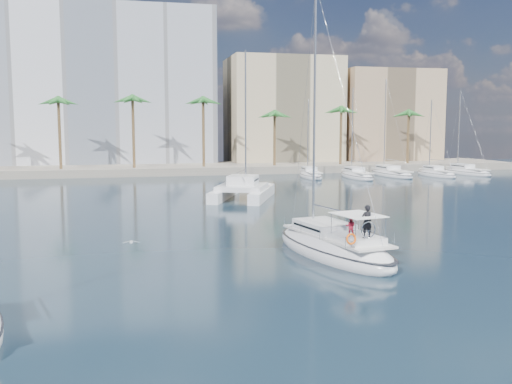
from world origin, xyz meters
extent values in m
plane|color=black|center=(0.00, 0.00, 0.00)|extent=(160.00, 160.00, 0.00)
cube|color=gray|center=(0.00, 61.00, 0.60)|extent=(120.00, 14.00, 1.20)
cube|color=silver|center=(-12.00, 73.00, 14.00)|extent=(42.00, 16.00, 28.00)
cube|color=tan|center=(22.00, 70.00, 10.00)|extent=(20.00, 14.00, 20.00)
cube|color=tan|center=(42.00, 68.00, 9.00)|extent=(18.00, 12.00, 18.00)
cylinder|color=brown|center=(0.00, 57.00, 5.25)|extent=(0.44, 0.44, 10.50)
sphere|color=#266828|center=(0.00, 57.00, 10.50)|extent=(3.60, 3.60, 3.60)
cylinder|color=brown|center=(34.00, 57.00, 5.25)|extent=(0.44, 0.44, 10.50)
sphere|color=#266828|center=(34.00, 57.00, 10.50)|extent=(3.60, 3.60, 3.60)
ellipsoid|color=white|center=(5.39, -1.34, 0.35)|extent=(5.89, 11.98, 2.38)
ellipsoid|color=black|center=(5.39, -1.34, 0.69)|extent=(5.94, 12.09, 0.18)
cube|color=silver|center=(5.43, -1.55, 1.25)|extent=(4.28, 8.96, 0.12)
cube|color=silver|center=(5.17, -0.26, 1.61)|extent=(3.16, 4.17, 0.60)
cube|color=black|center=(5.17, -0.26, 1.63)|extent=(3.09, 3.74, 0.14)
cylinder|color=#B7BABF|center=(4.90, 1.04, 8.84)|extent=(0.15, 0.15, 15.05)
cylinder|color=#B7BABF|center=(5.37, -1.23, 2.81)|extent=(1.04, 4.56, 0.11)
cube|color=silver|center=(5.88, -3.72, 1.49)|extent=(2.71, 3.25, 0.36)
cube|color=white|center=(5.90, -3.82, 2.86)|extent=(2.71, 3.25, 0.04)
torus|color=silver|center=(6.10, -4.80, 2.16)|extent=(0.95, 0.25, 0.96)
torus|color=#F75B0D|center=(4.81, -5.51, 1.86)|extent=(0.66, 0.32, 0.64)
imported|color=black|center=(6.11, -4.55, 2.59)|extent=(0.74, 0.56, 1.84)
imported|color=maroon|center=(5.42, -3.91, 2.24)|extent=(0.68, 0.63, 1.13)
cube|color=white|center=(3.50, 26.70, 0.55)|extent=(5.22, 10.32, 1.10)
cube|color=white|center=(7.32, 25.10, 0.55)|extent=(5.22, 10.32, 1.10)
cube|color=silver|center=(5.20, 25.41, 1.30)|extent=(6.64, 7.24, 0.50)
cube|color=silver|center=(5.41, 25.90, 2.00)|extent=(3.94, 4.09, 1.00)
cube|color=black|center=(5.41, 25.90, 2.05)|extent=(3.80, 3.70, 0.18)
cylinder|color=#B7BABF|center=(6.02, 27.38, 8.62)|extent=(0.18, 0.18, 14.24)
ellipsoid|color=silver|center=(-6.54, 0.96, 0.90)|extent=(0.20, 0.39, 0.18)
sphere|color=silver|center=(-6.54, 1.14, 0.92)|extent=(0.10, 0.10, 0.10)
cube|color=gray|center=(-6.82, 0.96, 0.93)|extent=(0.45, 0.16, 0.11)
cube|color=gray|center=(-6.27, 0.96, 0.93)|extent=(0.45, 0.16, 0.11)
camera|label=1|loc=(-6.74, -33.31, 7.91)|focal=40.00mm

